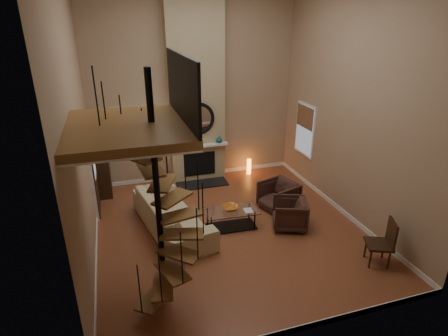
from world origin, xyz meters
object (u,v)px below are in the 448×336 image
object	(u,v)px
accent_lamp	(249,166)
side_chair	(384,241)
floor_lamp	(166,147)
hutch	(101,162)
armchair_far	(293,214)
coffee_table	(231,217)
armchair_near	(281,195)
sofa	(171,214)

from	to	relation	value
accent_lamp	side_chair	size ratio (longest dim) A/B	0.48
accent_lamp	floor_lamp	bearing A→B (deg)	-165.57
hutch	accent_lamp	size ratio (longest dim) A/B	4.06
armchair_far	coffee_table	xyz separation A→B (m)	(-1.40, 0.42, -0.07)
armchair_near	coffee_table	bearing A→B (deg)	-88.78
armchair_far	accent_lamp	distance (m)	3.29
armchair_near	side_chair	size ratio (longest dim) A/B	0.85
floor_lamp	armchair_far	bearing A→B (deg)	-45.68
armchair_far	accent_lamp	xyz separation A→B (m)	(0.15, 3.28, -0.10)
armchair_far	side_chair	xyz separation A→B (m)	(1.08, -1.79, 0.17)
armchair_far	floor_lamp	xyz separation A→B (m)	(-2.53, 2.59, 1.06)
hutch	armchair_far	xyz separation A→B (m)	(4.25, -3.20, -0.60)
sofa	accent_lamp	xyz separation A→B (m)	(2.91, 2.50, -0.15)
floor_lamp	accent_lamp	world-z (taller)	floor_lamp
armchair_near	accent_lamp	bearing A→B (deg)	161.79
hutch	side_chair	world-z (taller)	hutch
floor_lamp	side_chair	world-z (taller)	floor_lamp
armchair_near	sofa	bearing A→B (deg)	-104.60
armchair_near	armchair_far	world-z (taller)	armchair_near
armchair_near	floor_lamp	world-z (taller)	floor_lamp
armchair_far	hutch	bearing A→B (deg)	-105.76
floor_lamp	side_chair	xyz separation A→B (m)	(3.61, -4.38, -0.89)
sofa	armchair_near	size ratio (longest dim) A/B	3.25
side_chair	floor_lamp	bearing A→B (deg)	129.52
coffee_table	side_chair	xyz separation A→B (m)	(2.48, -2.21, 0.24)
coffee_table	side_chair	bearing A→B (deg)	-41.68
floor_lamp	sofa	bearing A→B (deg)	-97.02
accent_lamp	armchair_near	bearing A→B (deg)	-90.18
floor_lamp	coffee_table	bearing A→B (deg)	-62.45
sofa	floor_lamp	world-z (taller)	floor_lamp
armchair_far	side_chair	bearing A→B (deg)	52.40
side_chair	sofa	bearing A→B (deg)	146.13
sofa	armchair_far	size ratio (longest dim) A/B	3.54
floor_lamp	side_chair	bearing A→B (deg)	-50.48
accent_lamp	sofa	bearing A→B (deg)	-139.34
side_chair	armchair_near	bearing A→B (deg)	108.79
armchair_near	floor_lamp	size ratio (longest dim) A/B	0.49
armchair_near	side_chair	distance (m)	2.91
hutch	armchair_far	size ratio (longest dim) A/B	2.48
hutch	sofa	size ratio (longest dim) A/B	0.70
armchair_far	floor_lamp	distance (m)	3.77
hutch	floor_lamp	bearing A→B (deg)	-19.62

